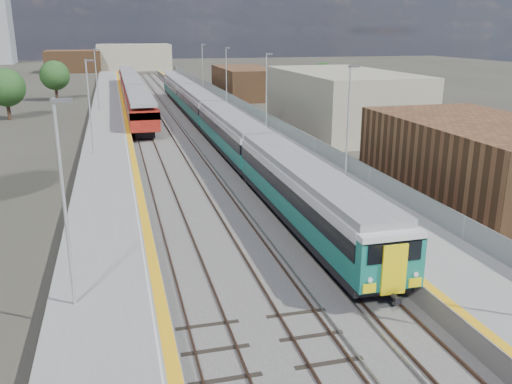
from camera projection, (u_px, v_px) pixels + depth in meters
name	position (u px, v px, depth m)	size (l,w,h in m)	color
ground	(191.00, 128.00, 61.54)	(320.00, 320.00, 0.00)	#47443A
ballast_bed	(169.00, 125.00, 63.30)	(10.50, 155.00, 0.06)	#565451
tracks	(173.00, 122.00, 64.98)	(8.96, 160.00, 0.17)	#4C3323
platform_right	(232.00, 118.00, 64.97)	(4.70, 155.00, 8.52)	slate
platform_left	(109.00, 123.00, 61.51)	(4.30, 155.00, 8.52)	slate
buildings	(69.00, 30.00, 136.25)	(72.00, 185.50, 40.00)	brown
green_train	(212.00, 116.00, 56.24)	(2.77, 77.27, 3.05)	black
red_train	(133.00, 90.00, 80.38)	(2.97, 60.22, 3.75)	black
tree_b	(6.00, 88.00, 66.06)	(4.65, 4.65, 6.31)	#382619
tree_c	(55.00, 75.00, 84.81)	(4.58, 4.58, 6.20)	#382619
tree_d	(323.00, 76.00, 86.64)	(4.29, 4.29, 5.81)	#382619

